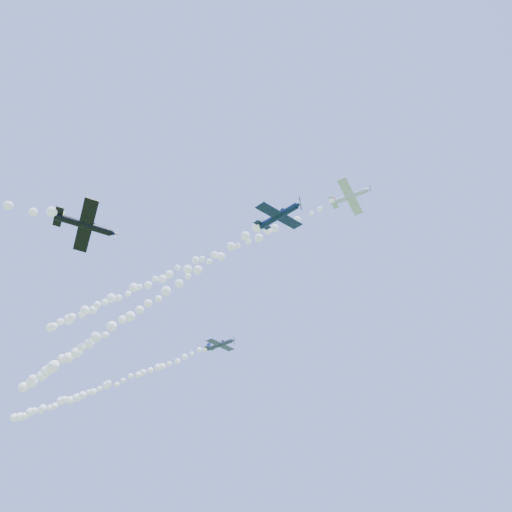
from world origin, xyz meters
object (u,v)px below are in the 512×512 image
Objects in this scene: plane_navy at (279,216)px; plane_white at (350,196)px; plane_grey at (220,345)px; plane_black at (86,225)px.

plane_white is at bearing 58.16° from plane_navy.
plane_black is (15.33, -40.48, -6.48)m from plane_grey.
plane_white is 0.91× the size of plane_black.
plane_grey is (-30.95, 21.27, -0.54)m from plane_navy.
plane_navy reaches higher than plane_grey.
plane_white is 14.23m from plane_navy.
plane_black is at bearing -124.58° from plane_navy.
plane_white reaches higher than plane_grey.
plane_grey is at bearing 150.03° from plane_navy.
plane_grey is at bearing 47.53° from plane_black.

